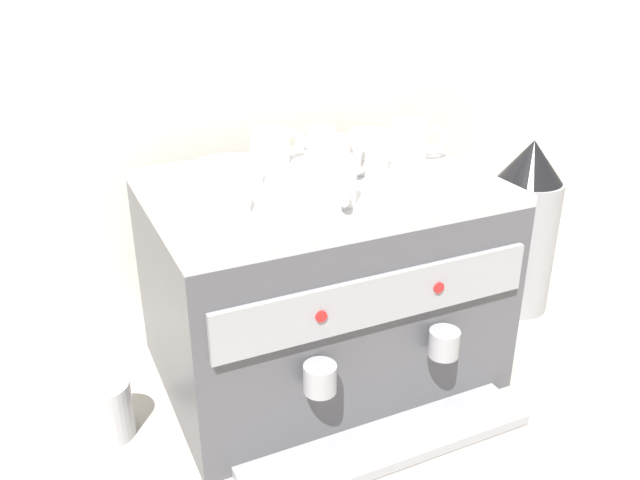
# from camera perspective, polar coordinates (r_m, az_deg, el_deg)

# --- Properties ---
(ground_plane) EXTENTS (4.00, 4.00, 0.00)m
(ground_plane) POSITION_cam_1_polar(r_m,az_deg,el_deg) (1.45, -0.00, -10.71)
(ground_plane) COLOR #9E998E
(tiled_backsplash_wall) EXTENTS (2.80, 0.03, 1.09)m
(tiled_backsplash_wall) POSITION_cam_1_polar(r_m,az_deg,el_deg) (1.56, -5.96, 13.56)
(tiled_backsplash_wall) COLOR silver
(tiled_backsplash_wall) RESTS_ON ground_plane
(espresso_machine) EXTENTS (0.65, 0.58, 0.42)m
(espresso_machine) POSITION_cam_1_polar(r_m,az_deg,el_deg) (1.34, 0.09, -3.54)
(espresso_machine) COLOR #4C4C51
(espresso_machine) RESTS_ON ground_plane
(ceramic_cup_0) EXTENTS (0.06, 0.10, 0.06)m
(ceramic_cup_0) POSITION_cam_1_polar(r_m,az_deg,el_deg) (1.40, 0.05, 8.50)
(ceramic_cup_0) COLOR white
(ceramic_cup_0) RESTS_ON espresso_machine
(ceramic_cup_1) EXTENTS (0.12, 0.07, 0.08)m
(ceramic_cup_1) POSITION_cam_1_polar(r_m,az_deg,el_deg) (1.38, 7.91, 8.48)
(ceramic_cup_1) COLOR white
(ceramic_cup_1) RESTS_ON espresso_machine
(ceramic_cup_2) EXTENTS (0.10, 0.10, 0.08)m
(ceramic_cup_2) POSITION_cam_1_polar(r_m,az_deg,el_deg) (1.30, 4.19, 7.60)
(ceramic_cup_2) COLOR white
(ceramic_cup_2) RESTS_ON espresso_machine
(ceramic_cup_3) EXTENTS (0.12, 0.08, 0.07)m
(ceramic_cup_3) POSITION_cam_1_polar(r_m,az_deg,el_deg) (1.36, -4.18, 8.09)
(ceramic_cup_3) COLOR white
(ceramic_cup_3) RESTS_ON espresso_machine
(ceramic_cup_4) EXTENTS (0.11, 0.08, 0.08)m
(ceramic_cup_4) POSITION_cam_1_polar(r_m,az_deg,el_deg) (1.27, 1.08, 7.19)
(ceramic_cup_4) COLOR white
(ceramic_cup_4) RESTS_ON espresso_machine
(ceramic_cup_5) EXTENTS (0.06, 0.10, 0.08)m
(ceramic_cup_5) POSITION_cam_1_polar(r_m,az_deg,el_deg) (1.13, 1.66, 5.04)
(ceramic_cup_5) COLOR white
(ceramic_cup_5) RESTS_ON espresso_machine
(ceramic_bowl_0) EXTENTS (0.11, 0.11, 0.04)m
(ceramic_bowl_0) POSITION_cam_1_polar(r_m,az_deg,el_deg) (1.12, -8.74, 3.38)
(ceramic_bowl_0) COLOR white
(ceramic_bowl_0) RESTS_ON espresso_machine
(ceramic_bowl_1) EXTENTS (0.13, 0.13, 0.04)m
(ceramic_bowl_1) POSITION_cam_1_polar(r_m,az_deg,el_deg) (1.25, -7.94, 5.71)
(ceramic_bowl_1) COLOR white
(ceramic_bowl_1) RESTS_ON espresso_machine
(coffee_grinder) EXTENTS (0.16, 0.16, 0.42)m
(coffee_grinder) POSITION_cam_1_polar(r_m,az_deg,el_deg) (1.65, 17.07, 0.94)
(coffee_grinder) COLOR #939399
(coffee_grinder) RESTS_ON ground_plane
(milk_pitcher) EXTENTS (0.10, 0.10, 0.11)m
(milk_pitcher) POSITION_cam_1_polar(r_m,az_deg,el_deg) (1.30, -17.97, -13.71)
(milk_pitcher) COLOR #B7B7BC
(milk_pitcher) RESTS_ON ground_plane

